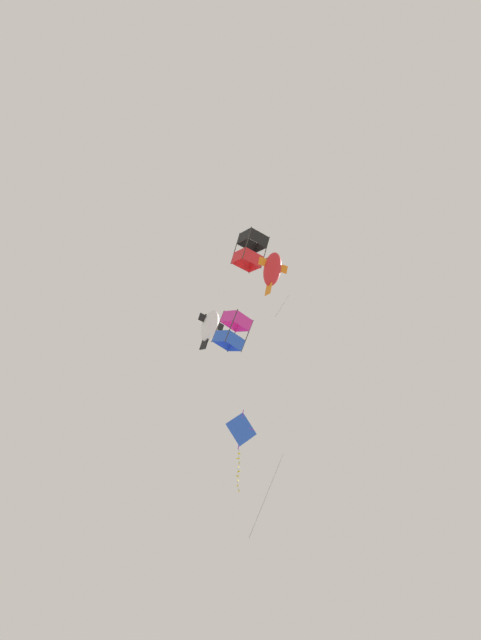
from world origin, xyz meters
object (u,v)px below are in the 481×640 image
object	(u,v)px
kite_fish_near_right	(210,326)
kite_box_far_centre	(250,250)
kite_fish_low_drifter	(272,269)
kite_box_highest	(233,331)
kite_diamond_mid_left	(241,430)

from	to	relation	value
kite_fish_near_right	kite_box_far_centre	xyz separation A→B (m)	(-0.76, -3.94, 3.12)
kite_fish_low_drifter	kite_fish_near_right	bearing A→B (deg)	95.81
kite_fish_near_right	kite_box_highest	bearing A→B (deg)	-105.74
kite_box_highest	kite_fish_low_drifter	bearing A→B (deg)	-96.95
kite_fish_near_right	kite_fish_low_drifter	distance (m)	6.79
kite_fish_near_right	kite_box_far_centre	size ratio (longest dim) A/B	1.04
kite_box_far_centre	kite_diamond_mid_left	xyz separation A→B (m)	(2.49, 2.99, -9.83)
kite_fish_near_right	kite_box_highest	size ratio (longest dim) A/B	1.18
kite_fish_near_right	kite_fish_low_drifter	bearing A→B (deg)	-98.63
kite_box_highest	kite_diamond_mid_left	bearing A→B (deg)	37.68
kite_fish_low_drifter	kite_diamond_mid_left	distance (m)	8.59
kite_fish_low_drifter	kite_box_far_centre	bearing A→B (deg)	87.34
kite_fish_near_right	kite_diamond_mid_left	distance (m)	6.99
kite_box_far_centre	kite_fish_low_drifter	bearing A→B (deg)	-102.87
kite_fish_near_right	kite_diamond_mid_left	world-z (taller)	kite_fish_near_right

